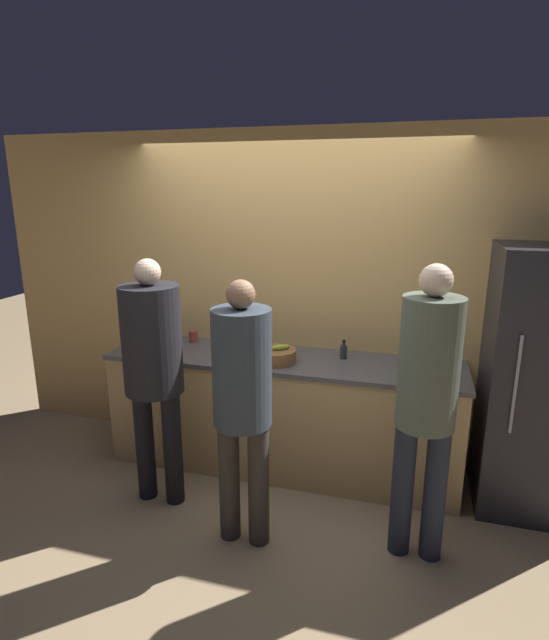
# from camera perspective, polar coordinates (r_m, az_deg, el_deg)

# --- Properties ---
(ground_plane) EXTENTS (14.00, 14.00, 0.00)m
(ground_plane) POSITION_cam_1_polar(r_m,az_deg,el_deg) (3.89, -0.64, -18.84)
(ground_plane) COLOR #9E8460
(wall_back) EXTENTS (5.20, 0.06, 2.60)m
(wall_back) POSITION_cam_1_polar(r_m,az_deg,el_deg) (4.01, 2.17, 2.50)
(wall_back) COLOR #E0B266
(wall_back) RESTS_ON ground_plane
(counter) EXTENTS (2.70, 0.69, 0.91)m
(counter) POSITION_cam_1_polar(r_m,az_deg,el_deg) (3.98, 0.91, -10.44)
(counter) COLOR tan
(counter) RESTS_ON ground_plane
(refrigerator) EXTENTS (0.68, 0.67, 1.81)m
(refrigerator) POSITION_cam_1_polar(r_m,az_deg,el_deg) (3.78, 27.95, -6.31)
(refrigerator) COLOR #232328
(refrigerator) RESTS_ON ground_plane
(person_left) EXTENTS (0.39, 0.39, 1.73)m
(person_left) POSITION_cam_1_polar(r_m,az_deg,el_deg) (3.43, -13.72, -4.31)
(person_left) COLOR black
(person_left) RESTS_ON ground_plane
(person_center) EXTENTS (0.35, 0.35, 1.67)m
(person_center) POSITION_cam_1_polar(r_m,az_deg,el_deg) (2.96, -3.71, -8.30)
(person_center) COLOR #38332D
(person_center) RESTS_ON ground_plane
(person_right) EXTENTS (0.33, 0.33, 1.78)m
(person_right) POSITION_cam_1_polar(r_m,az_deg,el_deg) (2.94, 17.00, -7.93)
(person_right) COLOR #232838
(person_right) RESTS_ON ground_plane
(fruit_bowl) EXTENTS (0.30, 0.30, 0.14)m
(fruit_bowl) POSITION_cam_1_polar(r_m,az_deg,el_deg) (3.69, 0.15, -4.06)
(fruit_bowl) COLOR brown
(fruit_bowl) RESTS_ON counter
(utensil_crock) EXTENTS (0.12, 0.12, 0.25)m
(utensil_crock) POSITION_cam_1_polar(r_m,az_deg,el_deg) (4.39, -14.17, -1.15)
(utensil_crock) COLOR #ADA393
(utensil_crock) RESTS_ON counter
(bottle_dark) EXTENTS (0.05, 0.05, 0.15)m
(bottle_dark) POSITION_cam_1_polar(r_m,az_deg,el_deg) (3.79, 7.90, -3.55)
(bottle_dark) COLOR #333338
(bottle_dark) RESTS_ON counter
(cup_blue) EXTENTS (0.09, 0.09, 0.10)m
(cup_blue) POSITION_cam_1_polar(r_m,az_deg,el_deg) (4.26, -15.30, -2.00)
(cup_blue) COLOR #335184
(cup_blue) RESTS_ON counter
(cup_red) EXTENTS (0.07, 0.07, 0.09)m
(cup_red) POSITION_cam_1_polar(r_m,az_deg,el_deg) (4.23, -9.27, -1.83)
(cup_red) COLOR #A33D33
(cup_red) RESTS_ON counter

